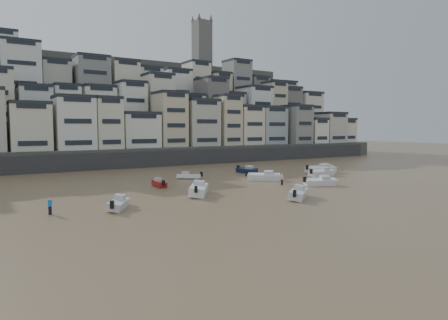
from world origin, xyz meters
TOP-DOWN VIEW (x-y plane):
  - ground at (0.00, 0.00)m, footprint 400.00×400.00m
  - harbor_wall at (10.00, 65.00)m, footprint 140.00×3.00m
  - hillside at (14.73, 104.84)m, footprint 141.04×66.00m
  - boat_a at (11.41, 17.24)m, footprint 5.69×5.05m
  - boat_b at (21.78, 23.71)m, footprint 5.55×3.54m
  - boat_c at (2.40, 26.29)m, footprint 5.60×6.82m
  - boat_d at (30.73, 32.12)m, footprint 6.07×2.39m
  - boat_e at (18.27, 33.00)m, footprint 5.85×5.17m
  - boat_f at (0.98, 35.89)m, footprint 1.82×4.41m
  - boat_g at (34.27, 35.75)m, footprint 6.93×3.20m
  - boat_h at (8.79, 41.46)m, footprint 4.49×3.85m
  - boat_i at (22.09, 43.23)m, footprint 2.42×5.30m
  - boat_j at (-9.22, 22.86)m, footprint 4.00×5.02m
  - person_blue at (-15.88, 23.80)m, footprint 0.44×0.44m
  - person_pink at (17.52, 27.50)m, footprint 0.44×0.44m

SIDE VIEW (x-z plane):
  - ground at x=0.00m, z-range 0.00..0.00m
  - boat_f at x=0.98m, z-range 0.00..1.17m
  - boat_h at x=8.79m, z-range 0.00..1.23m
  - boat_j at x=-9.22m, z-range 0.00..1.34m
  - boat_i at x=22.09m, z-range 0.00..1.39m
  - boat_b at x=21.78m, z-range 0.00..1.44m
  - boat_a at x=11.41m, z-range 0.00..1.57m
  - boat_e at x=18.27m, z-range 0.00..1.61m
  - boat_d at x=30.73m, z-range 0.00..1.62m
  - person_blue at x=-15.88m, z-range 0.00..1.74m
  - person_pink at x=17.52m, z-range 0.00..1.74m
  - boat_g at x=34.27m, z-range 0.00..1.82m
  - boat_c at x=2.40m, z-range 0.00..1.84m
  - harbor_wall at x=10.00m, z-range 0.00..3.50m
  - hillside at x=14.73m, z-range -11.99..38.01m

